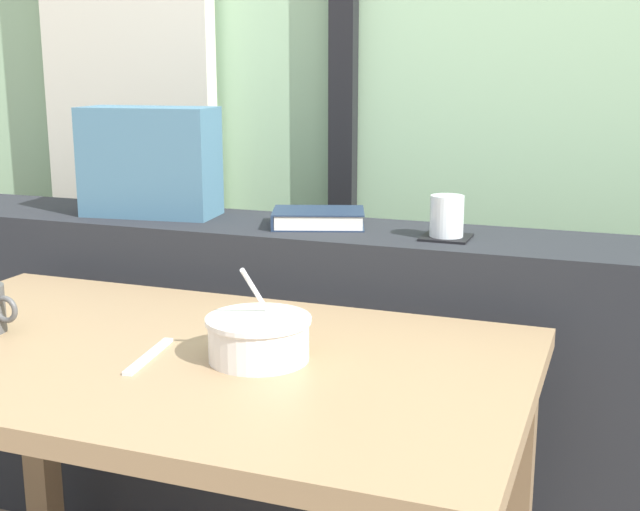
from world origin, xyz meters
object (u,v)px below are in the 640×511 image
throw_pillow (150,162)px  soup_bowl (259,338)px  breakfast_table (175,407)px  juice_glass (447,218)px  coaster_square (446,237)px  fork_utensil (149,356)px  closed_book (318,218)px

throw_pillow → soup_bowl: size_ratio=1.87×
breakfast_table → throw_pillow: (-0.39, 0.58, 0.34)m
juice_glass → soup_bowl: bearing=-109.2°
juice_glass → throw_pillow: 0.74m
breakfast_table → coaster_square: coaster_square is taller
juice_glass → fork_utensil: juice_glass is taller
breakfast_table → fork_utensil: (-0.02, -0.05, 0.10)m
soup_bowl → breakfast_table: bearing=-176.1°
juice_glass → breakfast_table: bearing=-121.8°
breakfast_table → throw_pillow: throw_pillow is taller
coaster_square → closed_book: bearing=173.2°
fork_utensil → breakfast_table: bearing=59.9°
juice_glass → fork_utensil: 0.71m
throw_pillow → closed_book: bearing=1.0°
juice_glass → closed_book: juice_glass is taller
soup_bowl → fork_utensil: soup_bowl is taller
breakfast_table → fork_utensil: fork_utensil is taller
throw_pillow → coaster_square: bearing=-2.2°
fork_utensil → coaster_square: bearing=50.5°
breakfast_table → throw_pillow: 0.78m
fork_utensil → juice_glass: bearing=50.5°
coaster_square → soup_bowl: size_ratio=0.58×
throw_pillow → fork_utensil: throw_pillow is taller
breakfast_table → juice_glass: 0.70m
soup_bowl → fork_utensil: bearing=-162.0°
breakfast_table → coaster_square: (0.34, 0.55, 0.21)m
breakfast_table → juice_glass: bearing=58.2°
coaster_square → soup_bowl: soup_bowl is taller
closed_book → fork_utensil: bearing=-95.2°
fork_utensil → closed_book: bearing=76.4°
breakfast_table → soup_bowl: size_ratio=6.90×
juice_glass → closed_book: 0.31m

